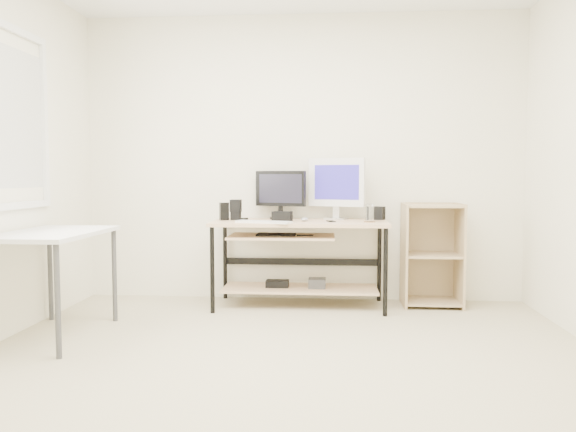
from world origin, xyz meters
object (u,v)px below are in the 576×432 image
(black_monitor, at_px, (281,192))
(shelf_unit, at_px, (431,254))
(desk, at_px, (297,245))
(audio_controller, at_px, (224,211))
(side_table, at_px, (52,243))
(white_imac, at_px, (337,184))

(black_monitor, bearing_deg, shelf_unit, 17.54)
(desk, xyz_separation_m, shelf_unit, (1.18, 0.16, -0.09))
(audio_controller, bearing_deg, side_table, -157.77)
(desk, height_order, shelf_unit, shelf_unit)
(audio_controller, bearing_deg, white_imac, -15.43)
(shelf_unit, bearing_deg, desk, -172.23)
(desk, bearing_deg, white_imac, 29.04)
(desk, relative_size, black_monitor, 3.24)
(desk, relative_size, side_table, 1.50)
(side_table, bearing_deg, white_imac, 32.05)
(shelf_unit, xyz_separation_m, white_imac, (-0.83, 0.03, 0.61))
(shelf_unit, height_order, audio_controller, audio_controller)
(side_table, height_order, shelf_unit, shelf_unit)
(side_table, distance_m, white_imac, 2.39)
(side_table, height_order, audio_controller, audio_controller)
(black_monitor, height_order, audio_controller, black_monitor)
(side_table, distance_m, black_monitor, 1.98)
(desk, relative_size, audio_controller, 9.61)
(shelf_unit, bearing_deg, black_monitor, 178.56)
(side_table, relative_size, black_monitor, 2.16)
(desk, distance_m, white_imac, 0.66)
(desk, relative_size, shelf_unit, 1.67)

